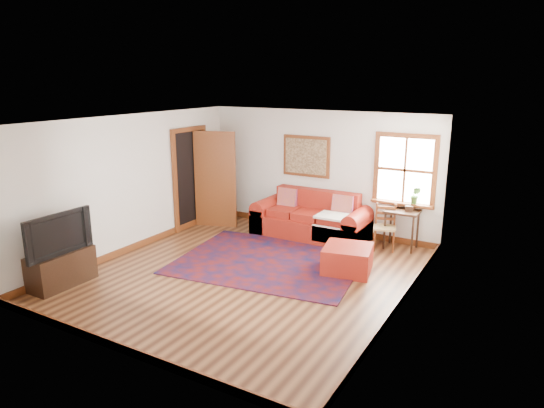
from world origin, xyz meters
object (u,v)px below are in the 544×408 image
Objects in this scene: side_table at (402,217)px; media_cabinet at (62,268)px; ladder_back_chair at (385,225)px; red_leather_sofa at (312,222)px; red_ottoman at (347,259)px.

media_cabinet is (-4.09, -4.28, -0.34)m from side_table.
side_table is 5.93m from media_cabinet.
red_leather_sofa is at bearing 179.95° from ladder_back_chair.
media_cabinet is at bearing -132.92° from ladder_back_chair.
media_cabinet is at bearing -119.35° from red_leather_sofa.
ladder_back_chair is at bearing 47.08° from media_cabinet.
red_ottoman is at bearing 36.70° from media_cabinet.
red_ottoman is 1.43m from ladder_back_chair.
red_leather_sofa reaches higher than media_cabinet.
media_cabinet is (-3.64, -2.71, 0.05)m from red_ottoman.
red_leather_sofa is 1.52m from ladder_back_chair.
ladder_back_chair is 0.87× the size of media_cabinet.
red_leather_sofa is 1.93m from red_ottoman.
side_table is (0.45, 1.57, 0.40)m from red_ottoman.
red_leather_sofa is 2.71× the size of ladder_back_chair.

